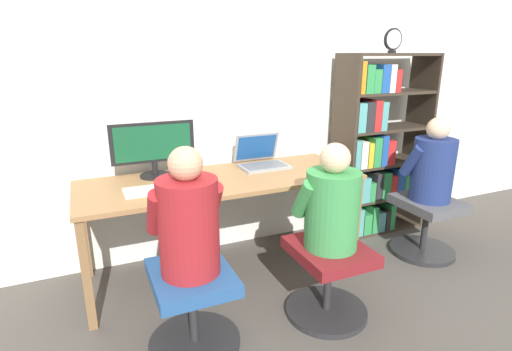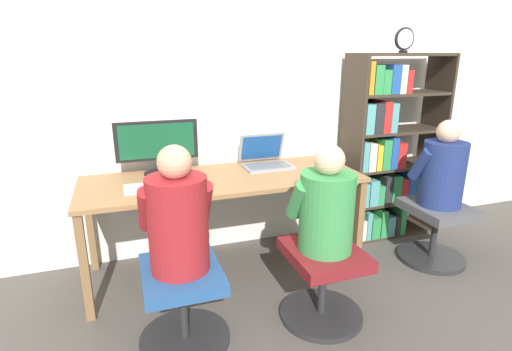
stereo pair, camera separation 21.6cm
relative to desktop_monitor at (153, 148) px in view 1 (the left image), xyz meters
name	(u,v)px [view 1 (the left image)]	position (x,y,z in m)	size (l,w,h in m)	color
ground_plane	(242,295)	(0.42, -0.58, -0.93)	(14.00, 14.00, 0.00)	#4C4742
wall_back	(202,90)	(0.42, 0.20, 0.37)	(10.00, 0.05, 2.60)	silver
desk	(222,187)	(0.42, -0.22, -0.27)	(1.95, 0.71, 0.73)	olive
desktop_monitor	(153,148)	(0.00, 0.00, 0.00)	(0.58, 0.21, 0.39)	black
laptop	(262,160)	(0.80, -0.06, -0.15)	(0.36, 0.32, 0.24)	gray
keyboard	(159,189)	(-0.04, -0.32, -0.19)	(0.43, 0.17, 0.03)	silver
computer_mouse_by_keyboard	(201,183)	(0.24, -0.32, -0.19)	(0.06, 0.11, 0.03)	#99999E
office_chair_left	(193,304)	(0.00, -0.92, -0.67)	(0.51, 0.51, 0.46)	#262628
office_chair_right	(328,276)	(0.83, -0.98, -0.67)	(0.51, 0.51, 0.46)	#262628
person_at_monitor	(188,220)	(0.00, -0.92, -0.18)	(0.38, 0.34, 0.67)	maroon
person_at_laptop	(332,204)	(0.83, -0.97, -0.20)	(0.38, 0.33, 0.63)	#388C47
bookshelf	(374,153)	(1.87, -0.08, -0.20)	(0.86, 0.33, 1.57)	#382D23
desk_clock	(393,40)	(1.89, -0.16, 0.73)	(0.17, 0.03, 0.19)	black
office_chair_side	(426,223)	(1.99, -0.61, -0.67)	(0.51, 0.51, 0.46)	#262628
person_near_shelf	(433,165)	(1.99, -0.61, -0.19)	(0.38, 0.33, 0.64)	navy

